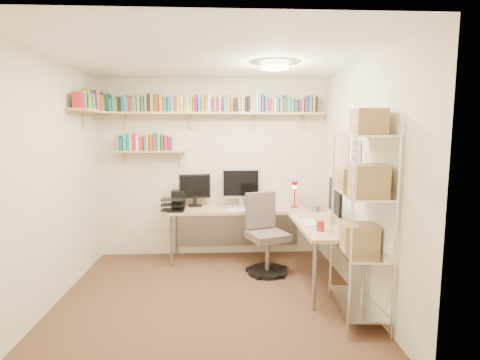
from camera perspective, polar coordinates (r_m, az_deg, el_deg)
The scene contains 6 objects.
ground at distance 4.23m, azimuth -4.56°, elevation -17.42°, with size 3.20×3.20×0.00m, color #42261C.
room_shell at distance 3.85m, azimuth -4.72°, elevation 4.03°, with size 3.24×3.04×2.52m.
wall_shelves at distance 5.17m, azimuth -9.03°, elevation 10.14°, with size 3.12×1.09×0.80m.
corner_desk at distance 4.93m, azimuth 1.36°, elevation -4.92°, with size 2.24×1.89×1.26m.
office_chair at distance 4.78m, azimuth 3.90°, elevation -9.02°, with size 0.58×0.58×1.00m.
wire_rack at distance 3.61m, azimuth 18.13°, elevation -1.63°, with size 0.46×0.82×1.97m.
Camera 1 is at (0.13, -3.84, 1.77)m, focal length 28.00 mm.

